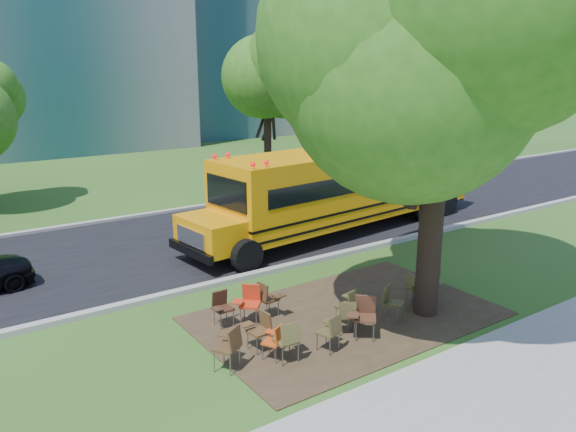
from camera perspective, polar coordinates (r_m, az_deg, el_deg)
ground at (r=13.47m, az=1.32°, el=-10.43°), size 160.00×160.00×0.00m
sidewalk at (r=10.38m, az=18.70°, el=-19.63°), size 60.00×4.00×0.04m
dirt_patch at (r=13.67m, az=6.02°, el=-10.05°), size 7.00×4.50×0.03m
asphalt_road at (r=19.19m, az=-11.00°, el=-2.78°), size 80.00×8.00×0.04m
kerb_near at (r=15.77m, az=-5.10°, el=-6.31°), size 80.00×0.25×0.14m
kerb_far at (r=22.86m, az=-15.16°, el=-0.02°), size 80.00×0.25×0.14m
bg_tree_3 at (r=28.26m, az=-2.14°, el=13.44°), size 5.60×5.60×7.84m
bg_tree_4 at (r=32.55m, az=11.12°, el=12.17°), size 5.00×5.00×6.85m
main_tree at (r=12.91m, az=15.42°, el=15.22°), size 7.20×7.20×9.56m
school_bus at (r=20.32m, az=6.28°, el=3.34°), size 12.31×3.86×2.96m
chair_0 at (r=11.23m, az=-5.95°, el=-12.74°), size 0.62×0.76×0.93m
chair_1 at (r=11.43m, az=0.06°, el=-12.18°), size 0.63×0.54×0.91m
chair_2 at (r=11.57m, az=-1.32°, el=-12.33°), size 0.52×0.63×0.77m
chair_3 at (r=12.48m, az=7.73°, el=-9.72°), size 0.82×0.65×0.96m
chair_4 at (r=12.60m, az=6.08°, el=-9.83°), size 0.69×0.55×0.83m
chair_5 at (r=13.36m, az=10.43°, el=-8.38°), size 0.59×0.70×0.87m
chair_6 at (r=14.38m, az=13.44°, el=-6.98°), size 0.58×0.55×0.82m
chair_7 at (r=14.57m, az=14.10°, el=-6.79°), size 0.64×0.54×0.80m
chair_8 at (r=11.92m, az=-2.87°, el=-11.18°), size 0.54×0.56×0.86m
chair_9 at (r=13.10m, az=-3.97°, el=-8.51°), size 0.79×0.62×0.92m
chair_10 at (r=13.34m, az=-2.15°, el=-8.15°), size 0.57×0.58×0.88m
chair_11 at (r=12.96m, az=6.36°, el=-8.78°), size 0.63×0.65×0.93m
chair_12 at (r=14.40m, az=12.76°, el=-6.97°), size 0.46×0.59×0.79m
chair_13 at (r=15.51m, az=14.48°, el=-5.41°), size 0.59×0.48×0.82m
chair_14 at (r=13.04m, az=-6.79°, el=-8.98°), size 0.53×0.49×0.83m
chair_15 at (r=11.88m, az=4.39°, el=-11.36°), size 0.57×0.62×0.84m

